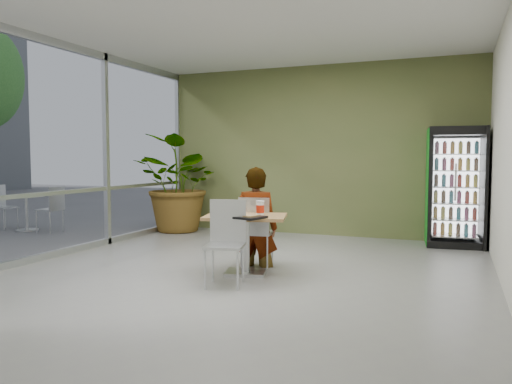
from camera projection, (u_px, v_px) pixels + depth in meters
ground at (242, 274)px, 6.31m from camera, size 7.00×7.00×0.00m
room_envelope at (242, 147)px, 6.20m from camera, size 6.00×7.00×3.20m
storefront_frame at (54, 149)px, 7.31m from camera, size 0.10×7.00×3.20m
dining_table at (246, 232)px, 6.27m from camera, size 1.14×0.93×0.75m
chair_far at (255, 226)px, 6.70m from camera, size 0.48×0.48×0.94m
chair_near at (226, 235)px, 5.80m from camera, size 0.52×0.53×0.98m
seated_woman at (256, 228)px, 6.75m from camera, size 0.66×0.48×1.65m
pizza_plate at (237, 213)px, 6.32m from camera, size 0.34×0.32×0.03m
soda_cup at (260, 208)px, 6.23m from camera, size 0.10×0.10×0.18m
napkin_stack at (221, 215)px, 6.15m from camera, size 0.17×0.17×0.02m
cafeteria_tray at (245, 217)px, 5.96m from camera, size 0.52×0.44×0.03m
beverage_fridge at (455, 187)px, 8.23m from camera, size 0.96×0.77×1.97m
potted_plant at (181, 183)px, 9.85m from camera, size 2.16×2.04×1.92m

